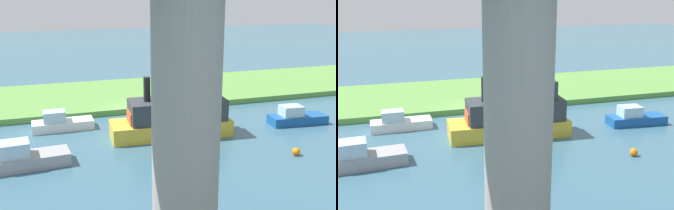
{
  "view_description": "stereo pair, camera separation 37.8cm",
  "coord_description": "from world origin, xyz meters",
  "views": [
    {
      "loc": [
        7.27,
        32.1,
        9.99
      ],
      "look_at": [
        -1.53,
        5.0,
        2.0
      ],
      "focal_mm": 43.43,
      "sensor_mm": 36.0,
      "label": 1
    },
    {
      "loc": [
        6.91,
        32.22,
        9.99
      ],
      "look_at": [
        -1.53,
        5.0,
        2.0
      ],
      "focal_mm": 43.43,
      "sensor_mm": 36.0,
      "label": 2
    }
  ],
  "objects": [
    {
      "name": "ground_plane",
      "position": [
        0.0,
        0.0,
        0.0
      ],
      "size": [
        160.0,
        160.0,
        0.0
      ],
      "primitive_type": "plane",
      "color": "#386075"
    },
    {
      "name": "grassy_bank",
      "position": [
        0.0,
        -6.0,
        0.25
      ],
      "size": [
        80.0,
        12.0,
        0.5
      ],
      "primitive_type": "cube",
      "color": "#5B9342",
      "rests_on": "ground"
    },
    {
      "name": "bridge_pylon",
      "position": [
        2.52,
        19.51,
        5.46
      ],
      "size": [
        2.42,
        2.42,
        10.92
      ],
      "primitive_type": "cylinder",
      "color": "#9E998E",
      "rests_on": "ground"
    },
    {
      "name": "person_on_bank",
      "position": [
        -4.03,
        -1.61,
        1.2
      ],
      "size": [
        0.51,
        0.51,
        1.39
      ],
      "color": "#2D334C",
      "rests_on": "grassy_bank"
    },
    {
      "name": "mooring_post",
      "position": [
        -1.31,
        -0.42,
        1.0
      ],
      "size": [
        0.2,
        0.2,
        1.0
      ],
      "primitive_type": "cylinder",
      "color": "brown",
      "rests_on": "grassy_bank"
    },
    {
      "name": "skiff_small",
      "position": [
        -1.74,
        5.95,
        1.61
      ],
      "size": [
        8.68,
        3.37,
        4.35
      ],
      "color": "gold",
      "rests_on": "ground"
    },
    {
      "name": "houseboat_blue",
      "position": [
        5.98,
        2.23,
        0.53
      ],
      "size": [
        4.47,
        1.63,
        1.48
      ],
      "color": "white",
      "rests_on": "ground"
    },
    {
      "name": "pontoon_yellow",
      "position": [
        -11.56,
        6.46,
        0.53
      ],
      "size": [
        4.61,
        2.0,
        1.49
      ],
      "color": "#195199",
      "rests_on": "ground"
    },
    {
      "name": "riverboat_paddlewheel",
      "position": [
        8.53,
        8.53,
        0.59
      ],
      "size": [
        5.07,
        2.12,
        1.65
      ],
      "color": "#99999E",
      "rests_on": "ground"
    },
    {
      "name": "marker_buoy",
      "position": [
        -7.8,
        11.91,
        0.25
      ],
      "size": [
        0.5,
        0.5,
        0.5
      ],
      "primitive_type": "sphere",
      "color": "orange",
      "rests_on": "ground"
    }
  ]
}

